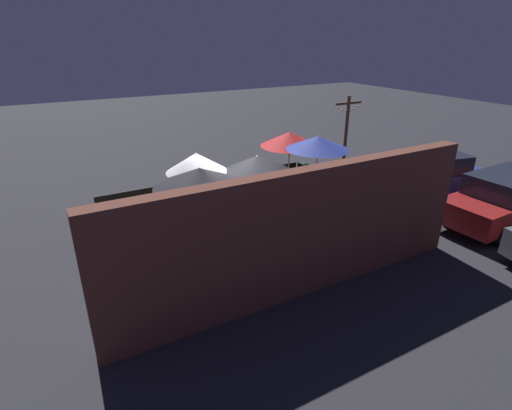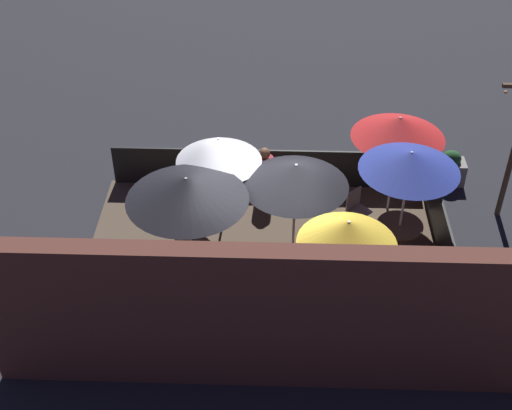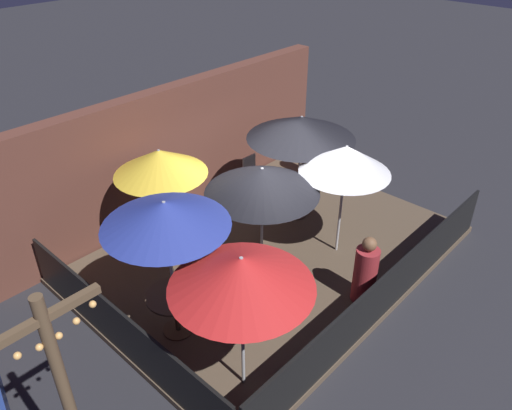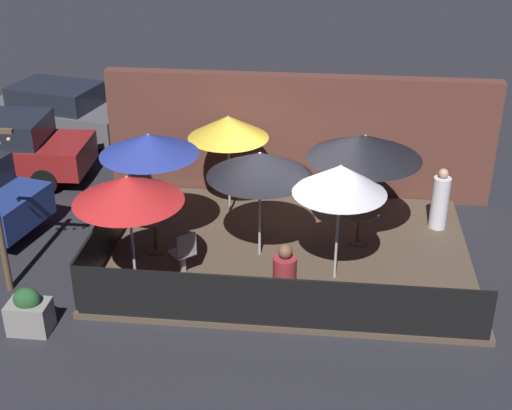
% 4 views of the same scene
% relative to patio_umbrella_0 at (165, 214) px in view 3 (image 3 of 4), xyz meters
% --- Properties ---
extents(ground_plane, '(60.00, 60.00, 0.00)m').
position_rel_patio_umbrella_0_xyz_m(ground_plane, '(2.67, 0.28, -2.41)').
color(ground_plane, '#26262B').
extents(patio_deck, '(7.22, 5.24, 0.12)m').
position_rel_patio_umbrella_0_xyz_m(patio_deck, '(2.67, 0.28, -2.35)').
color(patio_deck, brown).
rests_on(patio_deck, ground_plane).
extents(building_wall, '(8.82, 0.36, 2.91)m').
position_rel_patio_umbrella_0_xyz_m(building_wall, '(2.67, 3.13, -0.95)').
color(building_wall, brown).
rests_on(building_wall, ground_plane).
extents(fence_front, '(7.02, 0.05, 0.95)m').
position_rel_patio_umbrella_0_xyz_m(fence_front, '(2.67, -2.29, -1.81)').
color(fence_front, black).
rests_on(fence_front, patio_deck).
extents(fence_side_left, '(0.05, 5.04, 0.95)m').
position_rel_patio_umbrella_0_xyz_m(fence_side_left, '(-0.89, 0.28, -1.81)').
color(fence_side_left, black).
rests_on(fence_side_left, patio_deck).
extents(patio_umbrella_0, '(1.89, 1.89, 2.49)m').
position_rel_patio_umbrella_0_xyz_m(patio_umbrella_0, '(0.00, 0.00, 0.00)').
color(patio_umbrella_0, '#B2B2B7').
rests_on(patio_umbrella_0, patio_deck).
extents(patio_umbrella_1, '(2.25, 2.25, 2.36)m').
position_rel_patio_umbrella_0_xyz_m(patio_umbrella_1, '(4.07, 0.76, -0.17)').
color(patio_umbrella_1, '#B2B2B7').
rests_on(patio_umbrella_1, patio_deck).
extents(patio_umbrella_2, '(1.93, 1.93, 2.32)m').
position_rel_patio_umbrella_0_xyz_m(patio_umbrella_2, '(-0.00, -1.52, -0.21)').
color(patio_umbrella_2, '#B2B2B7').
rests_on(patio_umbrella_2, patio_deck).
extents(patio_umbrella_3, '(1.70, 1.70, 2.31)m').
position_rel_patio_umbrella_0_xyz_m(patio_umbrella_3, '(3.61, -0.64, -0.25)').
color(patio_umbrella_3, '#B2B2B7').
rests_on(patio_umbrella_3, patio_deck).
extents(patio_umbrella_4, '(1.72, 1.72, 2.27)m').
position_rel_patio_umbrella_0_xyz_m(patio_umbrella_4, '(1.25, 1.78, -0.26)').
color(patio_umbrella_4, '#B2B2B7').
rests_on(patio_umbrella_4, patio_deck).
extents(patio_umbrella_5, '(2.03, 2.03, 2.20)m').
position_rel_patio_umbrella_0_xyz_m(patio_umbrella_5, '(2.10, 0.05, -0.33)').
color(patio_umbrella_5, '#B2B2B7').
rests_on(patio_umbrella_5, patio_deck).
extents(dining_table_0, '(0.92, 0.92, 0.77)m').
position_rel_patio_umbrella_0_xyz_m(dining_table_0, '(0.00, 0.00, -1.68)').
color(dining_table_0, '#4C3828').
rests_on(dining_table_0, patio_deck).
extents(dining_table_1, '(0.81, 0.81, 0.71)m').
position_rel_patio_umbrella_0_xyz_m(dining_table_1, '(4.07, 0.76, -1.72)').
color(dining_table_1, '#4C3828').
rests_on(dining_table_1, patio_deck).
extents(patio_chair_0, '(0.41, 0.41, 0.94)m').
position_rel_patio_umbrella_0_xyz_m(patio_chair_0, '(4.12, 2.18, -1.77)').
color(patio_chair_0, gray).
rests_on(patio_chair_0, patio_deck).
extents(patio_chair_1, '(0.56, 0.56, 0.91)m').
position_rel_patio_umbrella_0_xyz_m(patio_chair_1, '(0.77, -0.85, -1.79)').
color(patio_chair_1, gray).
rests_on(patio_chair_1, patio_deck).
extents(patron_0, '(0.40, 0.40, 1.36)m').
position_rel_patio_umbrella_0_xyz_m(patron_0, '(5.77, 1.60, -1.68)').
color(patron_0, silver).
rests_on(patron_0, patio_deck).
extents(patron_1, '(0.45, 0.45, 1.32)m').
position_rel_patio_umbrella_0_xyz_m(patron_1, '(2.73, -1.81, -1.70)').
color(patron_1, maroon).
rests_on(patron_1, patio_deck).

